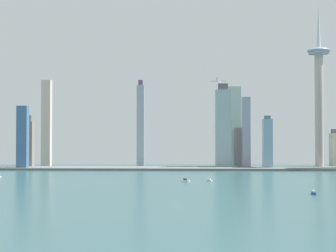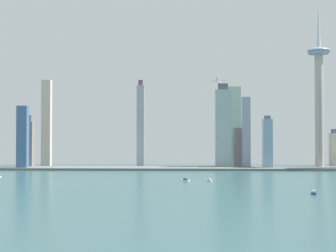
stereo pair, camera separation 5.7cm
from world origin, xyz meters
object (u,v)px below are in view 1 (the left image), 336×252
Objects in this scene: skyscraper_10 at (246,133)px; airplane at (219,82)px; skyscraper_5 at (223,128)px; boat_0 at (185,180)px; observation_tower at (319,86)px; skyscraper_4 at (23,138)px; skyscraper_2 at (28,144)px; skyscraper_9 at (267,144)px; skyscraper_1 at (240,148)px; skyscraper_8 at (233,126)px; skyscraper_0 at (141,125)px; skyscraper_6 at (335,149)px; boat_3 at (314,193)px; skyscraper_7 at (47,123)px; boat_1 at (210,180)px.

airplane reaches higher than skyscraper_10.
boat_0 is at bearing -103.97° from skyscraper_5.
observation_tower is 506.79m from skyscraper_4.
skyscraper_9 is at bearing -2.90° from skyscraper_2.
skyscraper_8 is (-7.61, 38.47, 38.64)m from skyscraper_1.
skyscraper_0 reaches higher than skyscraper_6.
skyscraper_0 is (-308.62, 32.76, -65.47)m from observation_tower.
skyscraper_6 is 6.54× the size of boat_3.
skyscraper_6 is (38.84, 44.58, -108.63)m from observation_tower.
skyscraper_8 is at bearing 172.51° from skyscraper_6.
skyscraper_8 is at bearing 118.23° from skyscraper_9.
skyscraper_7 reaches higher than boat_3.
observation_tower is at bearing 172.58° from boat_3.
skyscraper_4 is 13.72× the size of boat_1.
skyscraper_4 reaches higher than boat_3.
skyscraper_8 is at bearing 120.35° from boat_1.
skyscraper_5 is 40.30m from skyscraper_10.
skyscraper_8 reaches higher than skyscraper_9.
skyscraper_4 is at bearing -124.16° from boat_3.
skyscraper_1 is 6.72× the size of boat_3.
airplane is (-79.66, 21.73, 106.48)m from skyscraper_9.
boat_3 is (51.86, -401.62, -68.24)m from skyscraper_5.
skyscraper_10 is at bearing -10.76° from skyscraper_0.
skyscraper_4 is 0.65× the size of skyscraper_7.
observation_tower is at bearing -26.01° from skyscraper_8.
observation_tower is at bearing 13.00° from skyscraper_9.
boat_0 is (-97.45, -288.97, -33.79)m from skyscraper_1.
skyscraper_7 is at bearing 173.21° from skyscraper_1.
observation_tower reaches higher than skyscraper_8.
skyscraper_4 is 374.89m from skyscraper_10.
skyscraper_7 is (-357.70, 42.57, 45.59)m from skyscraper_1.
observation_tower reaches higher than skyscraper_2.
boat_1 is (297.18, -213.38, -51.40)m from skyscraper_4.
skyscraper_4 is at bearing -162.74° from skyscraper_8.
boat_3 is at bearing -86.56° from skyscraper_8.
boat_3 is (13.27, -393.94, -59.56)m from skyscraper_10.
skyscraper_8 is at bearing 92.38° from boat_0.
skyscraper_0 is at bearing 95.40° from airplane.
observation_tower is 4.19× the size of skyscraper_6.
boat_0 reaches higher than boat_1.
skyscraper_7 reaches higher than skyscraper_0.
boat_1 is (-68.32, -286.11, -33.77)m from skyscraper_1.
boat_3 is at bearing -65.31° from skyscraper_0.
skyscraper_4 is 342.94m from airplane.
skyscraper_2 is at bearing -99.57° from skyscraper_7.
airplane is at bearing 164.74° from skyscraper_9.
skyscraper_10 is at bearing 6.28° from skyscraper_4.
airplane is at bearing -148.13° from skyscraper_5.
skyscraper_6 is at bearing -59.62° from airplane.
skyscraper_5 is at bearing -10.62° from skyscraper_0.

